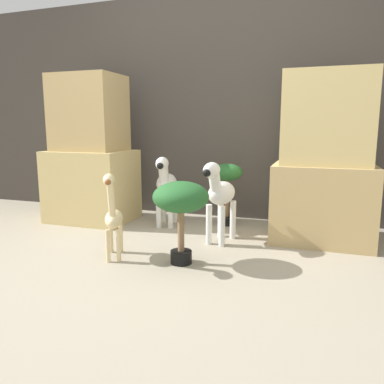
{
  "coord_description": "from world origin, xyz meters",
  "views": [
    {
      "loc": [
        1.02,
        -2.1,
        0.91
      ],
      "look_at": [
        0.0,
        0.91,
        0.36
      ],
      "focal_mm": 35.0,
      "sensor_mm": 36.0,
      "label": 1
    }
  ],
  "objects": [
    {
      "name": "potted_palm_front",
      "position": [
        0.18,
        0.17,
        0.43
      ],
      "size": [
        0.37,
        0.37,
        0.56
      ],
      "color": "black",
      "rests_on": "ground_plane"
    },
    {
      "name": "giraffe_figurine",
      "position": [
        -0.29,
        0.1,
        0.31
      ],
      "size": [
        0.26,
        0.42,
        0.62
      ],
      "color": "beige",
      "rests_on": "ground_plane"
    },
    {
      "name": "rock_pillar_left",
      "position": [
        -1.07,
        1.02,
        0.62
      ],
      "size": [
        0.77,
        0.6,
        1.39
      ],
      "color": "#D1B775",
      "rests_on": "ground_plane"
    },
    {
      "name": "wall_back",
      "position": [
        0.0,
        1.61,
        1.1
      ],
      "size": [
        6.4,
        0.08,
        2.2
      ],
      "color": "#38332D",
      "rests_on": "ground_plane"
    },
    {
      "name": "potted_palm_back",
      "position": [
        0.23,
        1.26,
        0.43
      ],
      "size": [
        0.29,
        0.29,
        0.58
      ],
      "color": "black",
      "rests_on": "ground_plane"
    },
    {
      "name": "zebra_left",
      "position": [
        -0.29,
        1.04,
        0.4
      ],
      "size": [
        0.24,
        0.48,
        0.65
      ],
      "color": "silver",
      "rests_on": "ground_plane"
    },
    {
      "name": "ground_plane",
      "position": [
        0.0,
        0.0,
        0.0
      ],
      "size": [
        14.0,
        14.0,
        0.0
      ],
      "primitive_type": "plane",
      "color": "#9E937F"
    },
    {
      "name": "rock_pillar_right",
      "position": [
        1.07,
        1.02,
        0.61
      ],
      "size": [
        0.77,
        0.6,
        1.33
      ],
      "color": "tan",
      "rests_on": "ground_plane"
    },
    {
      "name": "zebra_right",
      "position": [
        0.3,
        0.69,
        0.4
      ],
      "size": [
        0.23,
        0.48,
        0.65
      ],
      "color": "silver",
      "rests_on": "ground_plane"
    }
  ]
}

